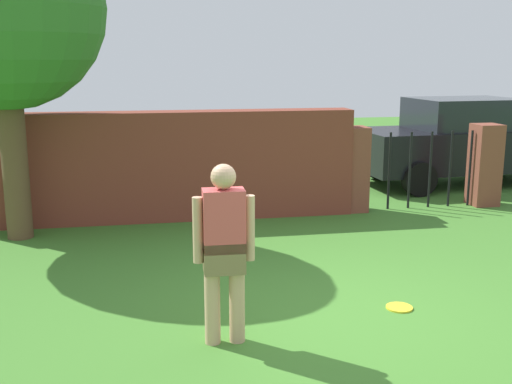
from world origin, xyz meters
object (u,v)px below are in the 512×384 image
person (224,246)px  frisbee_yellow (399,307)px  tree (2,9)px  car (461,141)px

person → frisbee_yellow: 2.10m
person → tree: bearing=123.7°
tree → car: (8.04, 2.45, -2.26)m
person → car: (5.62, 6.28, -0.04)m
car → frisbee_yellow: car is taller
tree → frisbee_yellow: (4.26, -3.39, -3.11)m
person → frisbee_yellow: size_ratio=6.00×
tree → car: tree is taller
car → frisbee_yellow: 7.01m
car → tree: bearing=-167.0°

